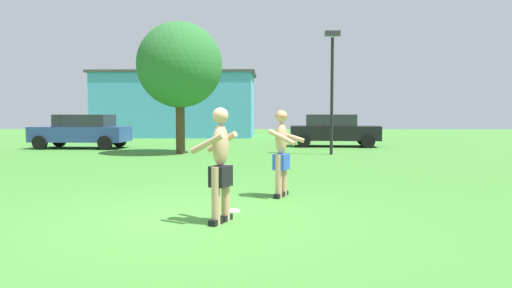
# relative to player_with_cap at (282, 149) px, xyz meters

# --- Properties ---
(ground_plane) EXTENTS (80.00, 80.00, 0.00)m
(ground_plane) POSITION_rel_player_with_cap_xyz_m (-1.43, -1.95, -0.94)
(ground_plane) COLOR #428433
(player_with_cap) EXTENTS (0.74, 0.69, 1.72)m
(player_with_cap) POSITION_rel_player_with_cap_xyz_m (0.00, 0.00, 0.00)
(player_with_cap) COLOR black
(player_with_cap) RESTS_ON ground_plane
(player_in_black) EXTENTS (0.71, 0.76, 1.73)m
(player_in_black) POSITION_rel_player_with_cap_xyz_m (-0.98, -2.15, -0.03)
(player_in_black) COLOR black
(player_in_black) RESTS_ON ground_plane
(frisbee) EXTENTS (0.27, 0.27, 0.03)m
(frisbee) POSITION_rel_player_with_cap_xyz_m (-0.87, -1.37, -0.93)
(frisbee) COLOR white
(frisbee) RESTS_ON ground_plane
(car_black_near_post) EXTENTS (4.42, 2.29, 1.58)m
(car_black_near_post) POSITION_rel_player_with_cap_xyz_m (2.96, 13.74, -0.12)
(car_black_near_post) COLOR black
(car_black_near_post) RESTS_ON ground_plane
(car_blue_mid_lot) EXTENTS (4.36, 2.15, 1.58)m
(car_blue_mid_lot) POSITION_rel_player_with_cap_xyz_m (-8.97, 12.22, -0.12)
(car_blue_mid_lot) COLOR #2D478C
(car_blue_mid_lot) RESTS_ON ground_plane
(lamp_post) EXTENTS (0.60, 0.24, 4.86)m
(lamp_post) POSITION_rel_player_with_cap_xyz_m (2.25, 9.31, 2.11)
(lamp_post) COLOR black
(lamp_post) RESTS_ON ground_plane
(outbuilding_behind_lot) EXTENTS (11.10, 5.60, 4.46)m
(outbuilding_behind_lot) POSITION_rel_player_with_cap_xyz_m (-6.71, 23.42, 1.30)
(outbuilding_behind_lot) COLOR #4C9ED1
(outbuilding_behind_lot) RESTS_ON ground_plane
(tree_right_field) EXTENTS (3.41, 3.41, 5.29)m
(tree_right_field) POSITION_rel_player_with_cap_xyz_m (-3.82, 9.49, 2.62)
(tree_right_field) COLOR #4C3823
(tree_right_field) RESTS_ON ground_plane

